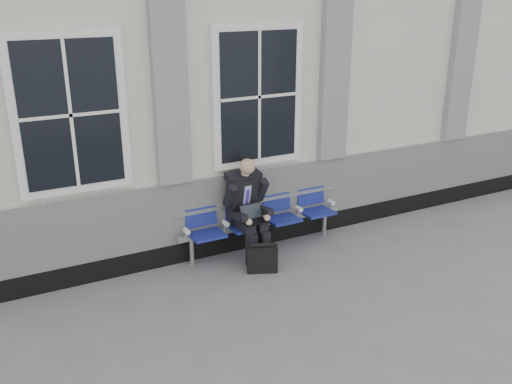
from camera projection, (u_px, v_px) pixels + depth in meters
ground at (285, 294)px, 7.22m from camera, size 70.00×70.00×0.00m
station_building at (181, 79)px, 9.34m from camera, size 14.40×4.40×4.49m
bench at (261, 214)px, 8.28m from camera, size 2.60×0.47×0.91m
businessman at (247, 205)px, 7.96m from camera, size 0.61×0.82×1.47m
briefcase at (262, 258)px, 7.74m from camera, size 0.45×0.32×0.42m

